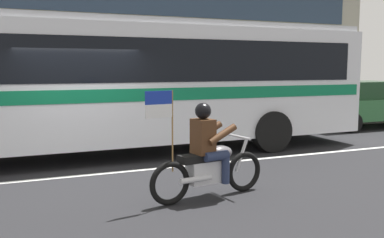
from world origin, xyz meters
TOP-DOWN VIEW (x-y plane):
  - ground_plane at (0.00, 0.00)m, footprint 60.00×60.00m
  - sidewalk_curb at (0.00, 5.10)m, footprint 28.00×3.80m
  - lane_center_stripe at (0.00, -0.60)m, footprint 26.60×0.14m
  - transit_bus at (1.31, 1.19)m, footprint 12.33×2.75m
  - motorcycle_with_rider at (1.61, -2.86)m, footprint 2.18×0.71m
  - parked_sedan_curbside at (10.26, 2.58)m, footprint 4.48×1.87m

SIDE VIEW (x-z plane):
  - ground_plane at x=0.00m, z-range 0.00..0.00m
  - lane_center_stripe at x=0.00m, z-range 0.00..0.01m
  - sidewalk_curb at x=0.00m, z-range 0.00..0.15m
  - motorcycle_with_rider at x=1.61m, z-range -0.22..1.55m
  - parked_sedan_curbside at x=10.26m, z-range 0.03..1.67m
  - transit_bus at x=1.31m, z-range 0.27..3.49m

